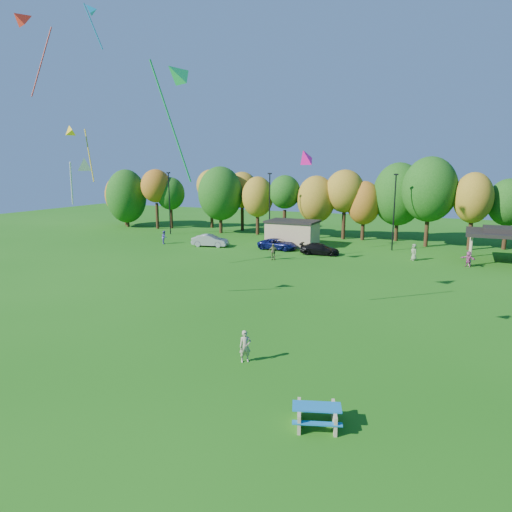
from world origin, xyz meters
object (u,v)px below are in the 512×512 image
at_px(kite_flyer, 245,346).
at_px(car_a, 210,238).
at_px(car_c, 278,244).
at_px(car_b, 210,241).
at_px(car_d, 320,249).
at_px(picnic_table, 317,414).

relative_size(kite_flyer, car_a, 0.44).
bearing_deg(kite_flyer, car_c, 69.22).
height_order(car_b, car_c, car_b).
distance_m(car_a, car_b, 2.27).
bearing_deg(car_c, car_a, 88.49).
bearing_deg(car_b, car_c, -91.57).
height_order(kite_flyer, car_c, kite_flyer).
height_order(car_a, car_b, car_b).
distance_m(car_a, car_d, 15.33).
bearing_deg(car_b, kite_flyer, -158.18).
bearing_deg(kite_flyer, car_d, 59.79).
relative_size(kite_flyer, car_d, 0.37).
relative_size(car_c, car_d, 1.06).
bearing_deg(car_a, kite_flyer, -137.42).
xyz_separation_m(car_b, car_d, (14.13, 0.51, -0.10)).
bearing_deg(car_d, car_a, 77.58).
relative_size(car_b, car_c, 0.95).
xyz_separation_m(picnic_table, car_a, (-25.35, 35.35, 0.18)).
bearing_deg(picnic_table, car_a, 106.48).
height_order(picnic_table, car_b, car_b).
height_order(picnic_table, car_c, car_c).
bearing_deg(kite_flyer, picnic_table, -78.84).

